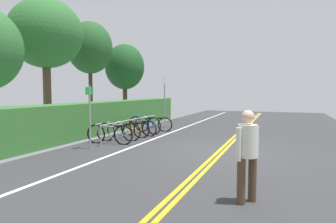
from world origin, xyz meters
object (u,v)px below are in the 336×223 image
bicycle_4 (145,125)px  sign_post_far (165,98)px  pedestrian (247,150)px  sign_post_near (90,110)px  tree_mid (46,34)px  bicycle_5 (154,124)px  tree_far_right (90,48)px  bike_rack (132,123)px  bicycle_3 (138,128)px  bicycle_2 (128,130)px  bicycle_1 (119,132)px  tree_extra (125,67)px  bicycle_0 (110,134)px

bicycle_4 → sign_post_far: size_ratio=0.70×
bicycle_4 → pedestrian: bearing=-143.6°
sign_post_near → tree_mid: tree_mid is taller
bicycle_5 → sign_post_far: bearing=1.1°
pedestrian → tree_far_right: (8.95, 9.35, 3.32)m
sign_post_far → tree_mid: (-3.98, 3.88, 2.78)m
bicycle_4 → tree_far_right: 5.97m
bike_rack → bicycle_5: 1.85m
sign_post_near → tree_mid: 5.25m
bicycle_3 → sign_post_far: sign_post_far is taller
bike_rack → bicycle_2: bearing=179.7°
sign_post_near → bicycle_2: bearing=-1.6°
bike_rack → sign_post_far: bearing=-2.1°
bike_rack → pedestrian: 7.90m
bicycle_5 → sign_post_far: 1.89m
pedestrian → sign_post_near: sign_post_near is taller
bike_rack → pedestrian: pedestrian is taller
bike_rack → bicycle_3: bike_rack is taller
bicycle_1 → bicycle_3: bearing=-4.1°
bicycle_4 → tree_extra: tree_extra is taller
bicycle_2 → tree_far_right: bearing=50.7°
bicycle_0 → bicycle_1: bicycle_0 is taller
bicycle_3 → sign_post_near: 3.30m
bicycle_3 → bicycle_4: (0.79, 0.09, 0.05)m
bicycle_3 → bicycle_5: bearing=-1.4°
bicycle_4 → sign_post_near: size_ratio=0.86×
bicycle_2 → sign_post_far: 3.86m
bicycle_4 → tree_far_right: size_ratio=0.31×
bicycle_4 → pedestrian: pedestrian is taller
bicycle_5 → bicycle_0: bearing=178.2°
bicycle_4 → bicycle_3: bearing=-173.5°
sign_post_far → tree_extra: 5.27m
bicycle_0 → tree_extra: size_ratio=0.37×
bicycle_3 → pedestrian: 8.09m
tree_mid → bicycle_2: bearing=-85.2°
tree_mid → bicycle_3: bearing=-75.6°
bicycle_2 → pedestrian: 7.66m
bicycle_3 → sign_post_near: bearing=176.7°
bicycle_2 → sign_post_near: sign_post_near is taller
pedestrian → sign_post_far: size_ratio=0.62×
sign_post_far → tree_extra: (2.98, 3.91, 1.89)m
sign_post_far → tree_far_right: (-0.29, 4.25, 2.70)m
bicycle_2 → pedestrian: size_ratio=1.05×
tree_extra → bicycle_2: bearing=-150.3°
pedestrian → sign_post_far: sign_post_far is taller
pedestrian → tree_far_right: bearing=46.3°
sign_post_near → tree_far_right: tree_far_right is taller
bicycle_0 → bicycle_5: bicycle_0 is taller
bicycle_0 → bicycle_5: bearing=-1.8°
bicycle_2 → bicycle_3: (0.68, -0.11, 0.00)m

